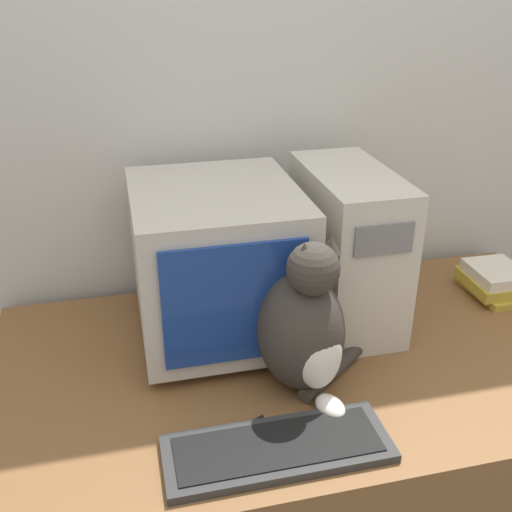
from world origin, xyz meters
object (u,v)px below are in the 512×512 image
Objects in this scene: crt_monitor at (217,261)px; cat at (304,328)px; pen at (232,434)px; keyboard at (277,448)px; book_stack at (495,281)px; computer_tower at (347,247)px.

cat is (0.14, -0.26, -0.05)m from crt_monitor.
crt_monitor is 0.42m from pen.
crt_monitor is at bearing 102.14° from cat.
keyboard is 3.01× the size of pen.
cat is (0.11, 0.18, 0.14)m from keyboard.
book_stack reaches higher than pen.
computer_tower is (0.33, 0.00, 0.00)m from crt_monitor.
keyboard is 0.10m from pen.
cat is 0.26m from pen.
pen is (-0.82, -0.38, -0.03)m from book_stack.
pen is at bearing -96.47° from crt_monitor.
crt_monitor is 2.24× the size of book_stack.
crt_monitor is 0.48m from keyboard.
cat is (-0.19, -0.26, -0.05)m from computer_tower.
crt_monitor is 0.79m from book_stack.
crt_monitor is 1.10× the size of computer_tower.
computer_tower is 1.12× the size of cat.
computer_tower is 0.93× the size of keyboard.
cat is 1.82× the size of book_stack.
pen is at bearing -162.35° from cat.
crt_monitor is at bearing 94.06° from keyboard.
crt_monitor is 0.33m from computer_tower.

